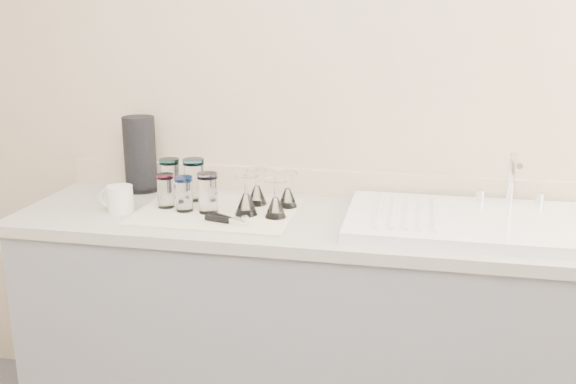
% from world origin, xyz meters
% --- Properties ---
extents(room_envelope, '(3.54, 3.50, 2.52)m').
position_xyz_m(room_envelope, '(0.00, 0.00, 1.56)').
color(room_envelope, '#55565B').
rests_on(room_envelope, ground).
extents(counter_unit, '(2.06, 0.62, 0.90)m').
position_xyz_m(counter_unit, '(0.00, 1.20, 0.45)').
color(counter_unit, slate).
rests_on(counter_unit, ground).
extents(sink_unit, '(0.82, 0.50, 0.22)m').
position_xyz_m(sink_unit, '(0.55, 1.20, 0.92)').
color(sink_unit, white).
rests_on(sink_unit, counter_unit).
extents(dish_towel, '(0.55, 0.42, 0.01)m').
position_xyz_m(dish_towel, '(-0.32, 1.18, 0.90)').
color(dish_towel, white).
rests_on(dish_towel, counter_unit).
extents(tumbler_teal, '(0.07, 0.07, 0.15)m').
position_xyz_m(tumbler_teal, '(-0.55, 1.32, 0.98)').
color(tumbler_teal, white).
rests_on(tumbler_teal, dish_towel).
extents(tumbler_cyan, '(0.08, 0.08, 0.16)m').
position_xyz_m(tumbler_cyan, '(-0.45, 1.30, 0.99)').
color(tumbler_cyan, white).
rests_on(tumbler_cyan, dish_towel).
extents(tumbler_magenta, '(0.06, 0.06, 0.12)m').
position_xyz_m(tumbler_magenta, '(-0.52, 1.19, 0.97)').
color(tumbler_magenta, white).
rests_on(tumbler_magenta, dish_towel).
extents(tumbler_blue, '(0.06, 0.06, 0.12)m').
position_xyz_m(tumbler_blue, '(-0.44, 1.16, 0.97)').
color(tumbler_blue, white).
rests_on(tumbler_blue, dish_towel).
extents(tumbler_lavender, '(0.07, 0.07, 0.14)m').
position_xyz_m(tumbler_lavender, '(-0.35, 1.16, 0.98)').
color(tumbler_lavender, white).
rests_on(tumbler_lavender, dish_towel).
extents(goblet_back_left, '(0.07, 0.07, 0.13)m').
position_xyz_m(goblet_back_left, '(-0.21, 1.29, 0.95)').
color(goblet_back_left, white).
rests_on(goblet_back_left, dish_towel).
extents(goblet_back_right, '(0.07, 0.07, 0.13)m').
position_xyz_m(goblet_back_right, '(-0.09, 1.28, 0.95)').
color(goblet_back_right, white).
rests_on(goblet_back_right, dish_towel).
extents(goblet_front_left, '(0.08, 0.08, 0.14)m').
position_xyz_m(goblet_front_left, '(-0.21, 1.16, 0.96)').
color(goblet_front_left, white).
rests_on(goblet_front_left, dish_towel).
extents(goblet_front_right, '(0.07, 0.07, 0.13)m').
position_xyz_m(goblet_front_right, '(-0.10, 1.15, 0.95)').
color(goblet_front_right, white).
rests_on(goblet_front_right, dish_towel).
extents(can_opener, '(0.16, 0.10, 0.02)m').
position_xyz_m(can_opener, '(-0.25, 1.06, 0.92)').
color(can_opener, silver).
rests_on(can_opener, dish_towel).
extents(white_mug, '(0.13, 0.10, 0.09)m').
position_xyz_m(white_mug, '(-0.67, 1.13, 0.95)').
color(white_mug, silver).
rests_on(white_mug, counter_unit).
extents(paper_towel_roll, '(0.16, 0.16, 0.29)m').
position_xyz_m(paper_towel_roll, '(-0.72, 1.42, 1.04)').
color(paper_towel_roll, black).
rests_on(paper_towel_roll, counter_unit).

